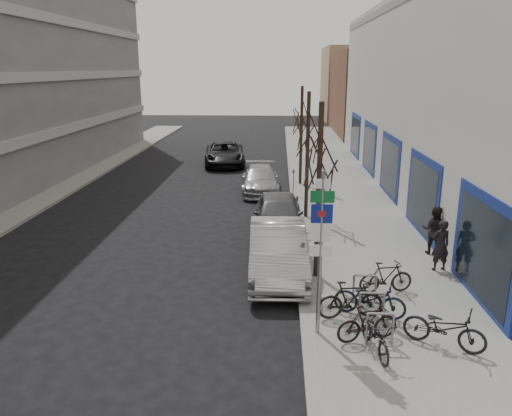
# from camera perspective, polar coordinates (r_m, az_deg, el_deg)

# --- Properties ---
(ground) EXTENTS (120.00, 120.00, 0.00)m
(ground) POSITION_cam_1_polar(r_m,az_deg,el_deg) (12.84, -4.09, -14.30)
(ground) COLOR black
(ground) RESTS_ON ground
(sidewalk_east) EXTENTS (5.00, 70.00, 0.15)m
(sidewalk_east) POSITION_cam_1_polar(r_m,az_deg,el_deg) (22.19, 10.60, -1.18)
(sidewalk_east) COLOR slate
(sidewalk_east) RESTS_ON ground
(sidewalk_west) EXTENTS (3.00, 70.00, 0.15)m
(sidewalk_west) POSITION_cam_1_polar(r_m,az_deg,el_deg) (25.23, -26.87, -0.59)
(sidewalk_west) COLOR slate
(sidewalk_west) RESTS_ON ground
(brick_building_far) EXTENTS (12.00, 14.00, 8.00)m
(brick_building_far) POSITION_cam_1_polar(r_m,az_deg,el_deg) (52.40, 15.86, 12.47)
(brick_building_far) COLOR brown
(brick_building_far) RESTS_ON ground
(tan_building_far) EXTENTS (13.00, 12.00, 9.00)m
(tan_building_far) POSITION_cam_1_polar(r_m,az_deg,el_deg) (67.16, 13.46, 13.64)
(tan_building_far) COLOR #937A5B
(tan_building_far) RESTS_ON ground
(highway_sign_pole) EXTENTS (0.55, 0.10, 4.20)m
(highway_sign_pole) POSITION_cam_1_polar(r_m,az_deg,el_deg) (11.76, 7.40, -4.10)
(highway_sign_pole) COLOR gray
(highway_sign_pole) RESTS_ON ground
(bike_rack) EXTENTS (0.66, 2.26, 0.83)m
(bike_rack) POSITION_cam_1_polar(r_m,az_deg,el_deg) (13.20, 13.08, -10.58)
(bike_rack) COLOR gray
(bike_rack) RESTS_ON sidewalk_east
(tree_near) EXTENTS (1.80, 1.80, 5.50)m
(tree_near) POSITION_cam_1_polar(r_m,az_deg,el_deg) (14.77, 7.34, 6.57)
(tree_near) COLOR black
(tree_near) RESTS_ON ground
(tree_mid) EXTENTS (1.80, 1.80, 5.50)m
(tree_mid) POSITION_cam_1_polar(r_m,az_deg,el_deg) (21.20, 5.99, 9.35)
(tree_mid) COLOR black
(tree_mid) RESTS_ON ground
(tree_far) EXTENTS (1.80, 1.80, 5.50)m
(tree_far) POSITION_cam_1_polar(r_m,az_deg,el_deg) (27.66, 5.25, 10.84)
(tree_far) COLOR black
(tree_far) RESTS_ON ground
(meter_front) EXTENTS (0.10, 0.08, 1.27)m
(meter_front) POSITION_cam_1_polar(r_m,az_deg,el_deg) (15.09, 5.36, -5.73)
(meter_front) COLOR gray
(meter_front) RESTS_ON sidewalk_east
(meter_mid) EXTENTS (0.10, 0.08, 1.27)m
(meter_mid) POSITION_cam_1_polar(r_m,az_deg,el_deg) (20.31, 4.69, -0.06)
(meter_mid) COLOR gray
(meter_mid) RESTS_ON sidewalk_east
(meter_back) EXTENTS (0.10, 0.08, 1.27)m
(meter_back) POSITION_cam_1_polar(r_m,az_deg,el_deg) (25.65, 4.30, 3.27)
(meter_back) COLOR gray
(meter_back) RESTS_ON sidewalk_east
(bike_near_left) EXTENTS (0.80, 1.72, 1.01)m
(bike_near_left) POSITION_cam_1_polar(r_m,az_deg,el_deg) (11.93, 13.52, -13.64)
(bike_near_left) COLOR black
(bike_near_left) RESTS_ON sidewalk_east
(bike_near_right) EXTENTS (1.64, 0.92, 0.95)m
(bike_near_right) POSITION_cam_1_polar(r_m,az_deg,el_deg) (12.35, 12.63, -12.64)
(bike_near_right) COLOR black
(bike_near_right) RESTS_ON sidewalk_east
(bike_mid_curb) EXTENTS (1.96, 1.10, 1.14)m
(bike_mid_curb) POSITION_cam_1_polar(r_m,az_deg,el_deg) (13.47, 12.89, -9.72)
(bike_mid_curb) COLOR black
(bike_mid_curb) RESTS_ON sidewalk_east
(bike_mid_inner) EXTENTS (1.81, 0.79, 1.06)m
(bike_mid_inner) POSITION_cam_1_polar(r_m,az_deg,el_deg) (13.26, 10.74, -10.22)
(bike_mid_inner) COLOR black
(bike_mid_inner) RESTS_ON sidewalk_east
(bike_far_curb) EXTENTS (1.93, 1.36, 1.14)m
(bike_far_curb) POSITION_cam_1_polar(r_m,az_deg,el_deg) (12.57, 20.77, -12.34)
(bike_far_curb) COLOR black
(bike_far_curb) RESTS_ON sidewalk_east
(bike_far_inner) EXTENTS (1.67, 0.79, 0.97)m
(bike_far_inner) POSITION_cam_1_polar(r_m,az_deg,el_deg) (14.91, 14.63, -7.64)
(bike_far_inner) COLOR black
(bike_far_inner) RESTS_ON sidewalk_east
(parked_car_front) EXTENTS (1.92, 5.10, 1.66)m
(parked_car_front) POSITION_cam_1_polar(r_m,az_deg,el_deg) (15.91, 2.51, -4.86)
(parked_car_front) COLOR #ABABB0
(parked_car_front) RESTS_ON ground
(parked_car_mid) EXTENTS (1.98, 4.77, 1.61)m
(parked_car_mid) POSITION_cam_1_polar(r_m,az_deg,el_deg) (19.84, 2.57, -0.74)
(parked_car_mid) COLOR #54545A
(parked_car_mid) RESTS_ON ground
(parked_car_back) EXTENTS (2.13, 4.79, 1.37)m
(parked_car_back) POSITION_cam_1_polar(r_m,az_deg,el_deg) (26.63, 0.51, 3.26)
(parked_car_back) COLOR #A0A0A5
(parked_car_back) RESTS_ON ground
(lane_car) EXTENTS (3.17, 5.85, 1.56)m
(lane_car) POSITION_cam_1_polar(r_m,az_deg,el_deg) (34.36, -3.60, 6.22)
(lane_car) COLOR black
(lane_car) RESTS_ON ground
(pedestrian_near) EXTENTS (0.68, 0.52, 1.68)m
(pedestrian_near) POSITION_cam_1_polar(r_m,az_deg,el_deg) (16.92, 20.34, -4.02)
(pedestrian_near) COLOR black
(pedestrian_near) RESTS_ON sidewalk_east
(pedestrian_far) EXTENTS (0.77, 0.67, 1.74)m
(pedestrian_far) POSITION_cam_1_polar(r_m,az_deg,el_deg) (18.34, 19.68, -2.36)
(pedestrian_far) COLOR black
(pedestrian_far) RESTS_ON sidewalk_east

